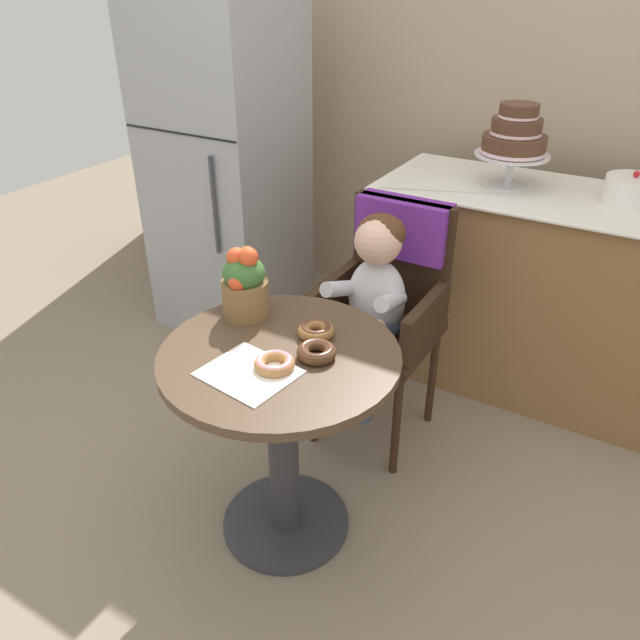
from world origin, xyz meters
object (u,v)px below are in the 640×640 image
seated_child (372,293)px  donut_front (317,351)px  donut_side (316,330)px  flower_vase (244,284)px  wicker_chair (390,285)px  cafe_table (282,409)px  refrigerator (225,164)px  tiered_cake_stand (515,138)px  donut_mid (274,363)px  round_layer_cake (632,191)px

seated_child → donut_front: size_ratio=6.26×
donut_side → flower_vase: 0.28m
wicker_chair → donut_front: size_ratio=8.22×
cafe_table → seated_child: bearing=86.3°
wicker_chair → seated_child: (0.00, -0.16, 0.04)m
donut_side → refrigerator: bearing=138.5°
seated_child → donut_front: bearing=-82.0°
donut_side → tiered_cake_stand: tiered_cake_stand is taller
cafe_table → donut_side: donut_side is taller
donut_mid → round_layer_cake: bearing=63.2°
donut_side → flower_vase: flower_vase is taller
donut_front → donut_side: size_ratio=1.03×
wicker_chair → donut_side: 0.58m
donut_mid → refrigerator: (-1.08, 1.18, 0.11)m
round_layer_cake → refrigerator: refrigerator is taller
donut_mid → seated_child: bearing=89.9°
donut_front → round_layer_cake: (0.63, 1.29, 0.21)m
wicker_chair → tiered_cake_stand: size_ratio=2.85×
cafe_table → seated_child: seated_child is taller
wicker_chair → donut_side: wicker_chair is taller
donut_mid → refrigerator: bearing=132.7°
donut_side → refrigerator: size_ratio=0.07×
cafe_table → refrigerator: 1.56m
cafe_table → donut_mid: donut_mid is taller
donut_front → round_layer_cake: bearing=63.9°
wicker_chair → donut_front: (0.07, -0.67, 0.10)m
tiered_cake_stand → cafe_table: bearing=-102.0°
donut_front → refrigerator: (-1.16, 1.07, 0.11)m
donut_front → donut_mid: size_ratio=1.00×
donut_mid → round_layer_cake: size_ratio=0.56×
seated_child → flower_vase: bearing=-121.5°
wicker_chair → refrigerator: size_ratio=0.56×
tiered_cake_stand → round_layer_cake: bearing=3.4°
donut_front → tiered_cake_stand: tiered_cake_stand is taller
cafe_table → flower_vase: 0.41m
tiered_cake_stand → round_layer_cake: size_ratio=1.61×
cafe_table → tiered_cake_stand: size_ratio=2.15×
tiered_cake_stand → round_layer_cake: tiered_cake_stand is taller
donut_front → cafe_table: bearing=-162.9°
donut_side → round_layer_cake: 1.40m
wicker_chair → donut_mid: (-0.00, -0.78, 0.10)m
donut_front → tiered_cake_stand: (0.17, 1.27, 0.36)m
seated_child → donut_side: 0.42m
flower_vase → round_layer_cake: size_ratio=1.15×
tiered_cake_stand → wicker_chair: bearing=-112.0°
cafe_table → wicker_chair: (0.04, 0.70, 0.13)m
flower_vase → refrigerator: 1.27m
donut_front → donut_side: donut_side is taller
donut_mid → donut_side: bearing=86.6°
cafe_table → wicker_chair: wicker_chair is taller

